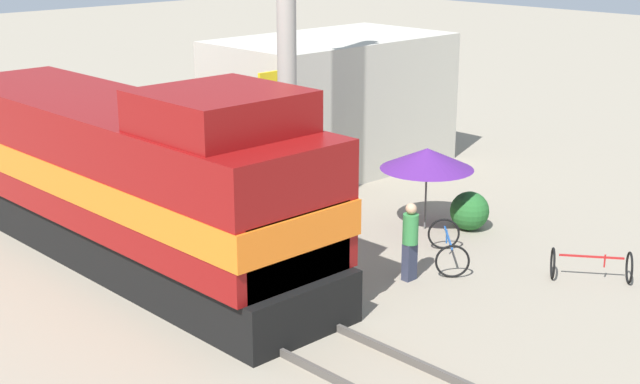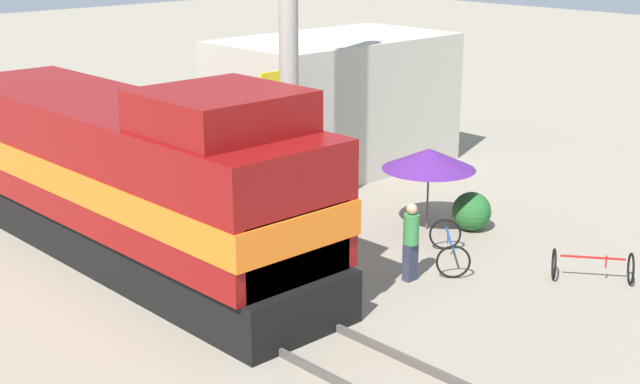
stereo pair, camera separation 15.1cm
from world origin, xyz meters
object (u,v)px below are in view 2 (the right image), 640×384
object	(u,v)px
billboard_sign	(290,102)
person_bystander	(411,239)
locomotive	(131,178)
vendor_umbrella	(429,159)
utility_pole	(288,17)
bicycle	(449,247)
bicycle_spare	(592,266)

from	to	relation	value
billboard_sign	person_bystander	distance (m)	6.41
locomotive	billboard_sign	distance (m)	5.52
vendor_umbrella	person_bystander	world-z (taller)	vendor_umbrella
utility_pole	vendor_umbrella	size ratio (longest dim) A/B	4.49
vendor_umbrella	bicycle	world-z (taller)	vendor_umbrella
locomotive	utility_pole	bearing A→B (deg)	-10.23
utility_pole	bicycle_spare	size ratio (longest dim) A/B	6.03
utility_pole	billboard_sign	bearing A→B (deg)	47.80
locomotive	bicycle	size ratio (longest dim) A/B	6.80
locomotive	bicycle_spare	size ratio (longest dim) A/B	7.17
vendor_umbrella	bicycle_spare	world-z (taller)	vendor_umbrella
billboard_sign	bicycle	bearing A→B (deg)	-93.76
utility_pole	locomotive	bearing A→B (deg)	169.77
bicycle_spare	vendor_umbrella	bearing A→B (deg)	53.03
locomotive	utility_pole	xyz separation A→B (m)	(4.08, -0.74, 3.35)
locomotive	vendor_umbrella	size ratio (longest dim) A/B	5.34
bicycle_spare	locomotive	bearing A→B (deg)	92.48
person_bystander	bicycle	size ratio (longest dim) A/B	0.95
utility_pole	vendor_umbrella	distance (m)	4.87
locomotive	bicycle	bearing A→B (deg)	-45.44
bicycle_spare	person_bystander	bearing A→B (deg)	98.92
billboard_sign	person_bystander	bearing A→B (deg)	-106.82
billboard_sign	bicycle_spare	world-z (taller)	billboard_sign
utility_pole	vendor_umbrella	bearing A→B (deg)	-46.70
bicycle_spare	bicycle	bearing A→B (deg)	80.07
locomotive	bicycle	world-z (taller)	locomotive
utility_pole	billboard_sign	world-z (taller)	utility_pole
locomotive	vendor_umbrella	xyz separation A→B (m)	(6.45, -3.25, -0.09)
billboard_sign	bicycle	size ratio (longest dim) A/B	2.03
vendor_umbrella	person_bystander	xyz separation A→B (m)	(-2.82, -1.90, -0.89)
billboard_sign	bicycle	xyz separation A→B (m)	(-0.38, -5.82, -2.44)
person_bystander	bicycle_spare	distance (m)	3.96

